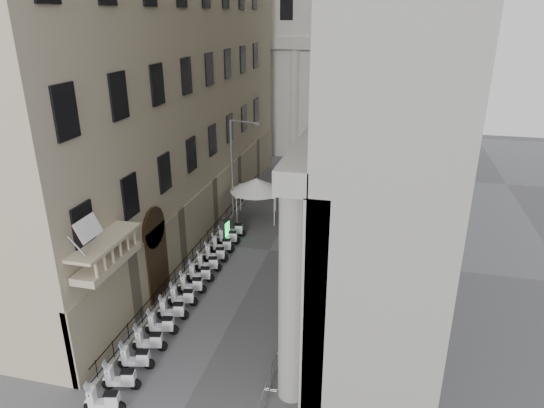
{
  "coord_description": "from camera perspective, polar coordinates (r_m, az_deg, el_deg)",
  "views": [
    {
      "loc": [
        7.36,
        -10.51,
        15.59
      ],
      "look_at": [
        0.76,
        16.82,
        4.5
      ],
      "focal_mm": 32.0,
      "sensor_mm": 36.0,
      "label": 1
    }
  ],
  "objects": [
    {
      "name": "barrier_5",
      "position": [
        32.06,
        4.61,
        -7.65
      ],
      "size": [
        0.6,
        2.4,
        1.1
      ],
      "primitive_type": null,
      "color": "#A4A7AB",
      "rests_on": "ground"
    },
    {
      "name": "far_building",
      "position": [
        58.97,
        6.85,
        20.82
      ],
      "size": [
        22.0,
        10.0,
        30.0
      ],
      "primitive_type": "cube",
      "color": "#A5A39C",
      "rests_on": "ground"
    },
    {
      "name": "barrier_2",
      "position": [
        25.86,
        1.83,
        -15.57
      ],
      "size": [
        0.6,
        2.4,
        1.1
      ],
      "primitive_type": null,
      "color": "#A4A7AB",
      "rests_on": "ground"
    },
    {
      "name": "street_lamp",
      "position": [
        37.77,
        -4.36,
        4.94
      ],
      "size": [
        2.62,
        0.75,
        8.15
      ],
      "rotation": [
        0.0,
        0.0,
        -0.22
      ],
      "color": "gray",
      "rests_on": "ground"
    },
    {
      "name": "barrier_3",
      "position": [
        27.85,
        2.92,
        -12.54
      ],
      "size": [
        0.6,
        2.4,
        1.1
      ],
      "primitive_type": null,
      "color": "#A4A7AB",
      "rests_on": "ground"
    },
    {
      "name": "scooter_1",
      "position": [
        24.04,
        -17.15,
        -20.08
      ],
      "size": [
        1.49,
        0.86,
        1.5
      ],
      "primitive_type": null,
      "rotation": [
        0.0,
        0.0,
        1.79
      ],
      "color": "white",
      "rests_on": "ground"
    },
    {
      "name": "scooter_13",
      "position": [
        36.51,
        -4.45,
        -3.82
      ],
      "size": [
        1.49,
        0.86,
        1.5
      ],
      "primitive_type": null,
      "rotation": [
        0.0,
        0.0,
        1.79
      ],
      "color": "white",
      "rests_on": "ground"
    },
    {
      "name": "security_tent",
      "position": [
        38.3,
        -1.48,
        2.08
      ],
      "size": [
        4.19,
        4.19,
        3.4
      ],
      "color": "white",
      "rests_on": "ground"
    },
    {
      "name": "flag",
      "position": [
        24.75,
        -18.42,
        -18.84
      ],
      "size": [
        1.0,
        1.4,
        8.2
      ],
      "primitive_type": null,
      "color": "#9E0C11",
      "rests_on": "ground"
    },
    {
      "name": "scooter_3",
      "position": [
        25.82,
        -14.06,
        -16.38
      ],
      "size": [
        1.49,
        0.86,
        1.5
      ],
      "primitive_type": null,
      "rotation": [
        0.0,
        0.0,
        1.79
      ],
      "color": "white",
      "rests_on": "ground"
    },
    {
      "name": "scooter_7",
      "position": [
        29.82,
        -9.31,
        -10.32
      ],
      "size": [
        1.49,
        0.86,
        1.5
      ],
      "primitive_type": null,
      "rotation": [
        0.0,
        0.0,
        1.79
      ],
      "color": "white",
      "rests_on": "ground"
    },
    {
      "name": "scooter_11",
      "position": [
        34.21,
        -5.85,
        -5.71
      ],
      "size": [
        1.49,
        0.86,
        1.5
      ],
      "primitive_type": null,
      "rotation": [
        0.0,
        0.0,
        1.79
      ],
      "color": "white",
      "rests_on": "ground"
    },
    {
      "name": "scooter_10",
      "position": [
        33.08,
        -6.62,
        -6.75
      ],
      "size": [
        1.49,
        0.86,
        1.5
      ],
      "primitive_type": null,
      "rotation": [
        0.0,
        0.0,
        1.79
      ],
      "color": "white",
      "rests_on": "ground"
    },
    {
      "name": "pedestrian_b",
      "position": [
        38.35,
        2.57,
        -1.14
      ],
      "size": [
        0.85,
        0.69,
        1.65
      ],
      "primitive_type": "imported",
      "rotation": [
        0.0,
        0.0,
        3.05
      ],
      "color": "black",
      "rests_on": "ground"
    },
    {
      "name": "scooter_5",
      "position": [
        27.76,
        -11.48,
        -13.15
      ],
      "size": [
        1.49,
        0.86,
        1.5
      ],
      "primitive_type": null,
      "rotation": [
        0.0,
        0.0,
        1.79
      ],
      "color": "white",
      "rests_on": "ground"
    },
    {
      "name": "iron_fence",
      "position": [
        34.52,
        -7.76,
        -5.54
      ],
      "size": [
        0.3,
        28.0,
        1.4
      ],
      "primitive_type": null,
      "color": "black",
      "rests_on": "ground"
    },
    {
      "name": "barrier_1",
      "position": [
        23.95,
        0.53,
        -19.09
      ],
      "size": [
        0.6,
        2.4,
        1.1
      ],
      "primitive_type": null,
      "color": "#A4A7AB",
      "rests_on": "ground"
    },
    {
      "name": "scooter_9",
      "position": [
        31.97,
        -7.45,
        -7.86
      ],
      "size": [
        1.49,
        0.86,
        1.5
      ],
      "primitive_type": null,
      "rotation": [
        0.0,
        0.0,
        1.79
      ],
      "color": "white",
      "rests_on": "ground"
    },
    {
      "name": "barrier_4",
      "position": [
        29.93,
        3.83,
        -9.92
      ],
      "size": [
        0.6,
        2.4,
        1.1
      ],
      "primitive_type": null,
      "color": "#A4A7AB",
      "rests_on": "ground"
    },
    {
      "name": "scooter_6",
      "position": [
        28.77,
        -10.35,
        -11.69
      ],
      "size": [
        1.49,
        0.86,
        1.5
      ],
      "primitive_type": null,
      "rotation": [
        0.0,
        0.0,
        1.79
      ],
      "color": "white",
      "rests_on": "ground"
    },
    {
      "name": "scooter_12",
      "position": [
        35.35,
        -5.13,
        -4.73
      ],
      "size": [
        1.49,
        0.86,
        1.5
      ],
      "primitive_type": null,
      "rotation": [
        0.0,
        0.0,
        1.79
      ],
      "color": "white",
      "rests_on": "ground"
    },
    {
      "name": "info_kiosk",
      "position": [
        35.15,
        -5.46,
        -3.21
      ],
      "size": [
        0.39,
        0.91,
        1.86
      ],
      "rotation": [
        0.0,
        0.0,
        -0.13
      ],
      "color": "black",
      "rests_on": "ground"
    },
    {
      "name": "scooter_4",
      "position": [
        26.77,
        -12.72,
        -14.71
      ],
      "size": [
        1.49,
        0.86,
        1.5
      ],
      "primitive_type": null,
      "rotation": [
        0.0,
        0.0,
        1.79
      ],
      "color": "white",
      "rests_on": "ground"
    },
    {
      "name": "pedestrian_c",
      "position": [
        44.95,
        2.25,
        2.59
      ],
      "size": [
        1.13,
        0.89,
        2.02
      ],
      "primitive_type": "imported",
      "rotation": [
        0.0,
        0.0,
        3.42
      ],
      "color": "black",
      "rests_on": "ground"
    },
    {
      "name": "pedestrian_a",
      "position": [
        40.99,
        1.75,
        0.62
      ],
      "size": [
        0.82,
        0.66,
        1.94
      ],
      "primitive_type": "imported",
      "rotation": [
        0.0,
        0.0,
        2.83
      ],
      "color": "#0E0D35",
      "rests_on": "ground"
    },
    {
      "name": "blue_awning",
      "position": [
        39.83,
        7.87,
        -1.73
      ],
      "size": [
        1.6,
        3.0,
        3.0
      ],
      "primitive_type": null,
      "color": "navy",
      "rests_on": "ground"
    },
    {
      "name": "scooter_8",
      "position": [
        30.88,
        -8.34,
        -9.05
      ],
      "size": [
        1.49,
        0.86,
        1.5
      ],
      "primitive_type": null,
      "rotation": [
        0.0,
        0.0,
        1.79
      ],
      "color": "white",
      "rests_on": "ground"
    },
    {
      "name": "barrier_6",
      "position": [
        34.25,
        5.29,
        -5.65
      ],
      "size": [
        0.6,
        2.4,
        1.1
      ],
      "primitive_type": null,
      "color": "#A4A7AB",
      "rests_on": "ground"
    },
    {
      "name": "scooter_2",
      "position": [
        24.91,
        -15.53,
        -18.17
      ],
      "size": [
        1.49,
        0.86,
        1.5
      ],
      "primitive_type": null,
      "rotation": [
        0.0,
        0.0,
        1.79
      ],
      "color": "white",
      "rests_on": "ground"
    }
  ]
}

